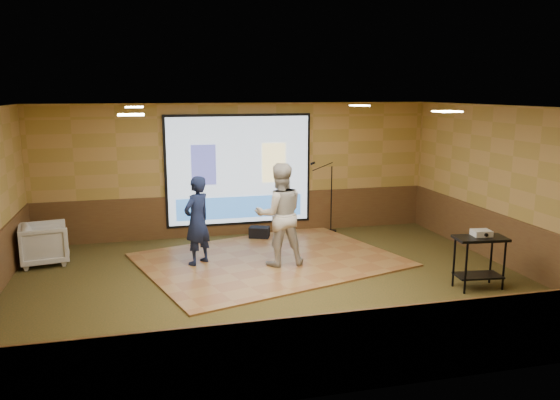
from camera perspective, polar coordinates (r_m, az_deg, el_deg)
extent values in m
plane|color=#2B3217|center=(9.45, -0.55, -8.85)|extent=(9.00, 9.00, 0.00)
cube|color=#B48C4B|center=(12.42, -4.34, 3.16)|extent=(9.00, 0.04, 3.00)
cube|color=#B48C4B|center=(5.80, 7.57, -6.46)|extent=(9.00, 0.04, 3.00)
cube|color=#B48C4B|center=(10.98, 22.93, 1.21)|extent=(0.04, 7.00, 3.00)
cube|color=silver|center=(8.87, -0.59, 9.65)|extent=(9.00, 7.00, 0.04)
cube|color=#512F1B|center=(12.59, -4.25, -1.47)|extent=(9.00, 0.04, 0.95)
cube|color=#512F1B|center=(6.20, 7.25, -15.46)|extent=(9.00, 0.04, 0.95)
cube|color=#512F1B|center=(11.18, 22.44, -3.97)|extent=(0.04, 7.00, 0.95)
cube|color=black|center=(12.37, -4.30, 3.13)|extent=(3.32, 0.03, 2.52)
cube|color=silver|center=(12.34, -4.27, 3.11)|extent=(3.20, 0.02, 2.40)
cube|color=#424691|center=(12.20, -7.98, 3.65)|extent=(0.55, 0.01, 0.90)
cube|color=#FFEB93|center=(12.47, -0.64, 3.92)|extent=(0.55, 0.01, 0.90)
cube|color=#3575CA|center=(12.48, -4.21, -0.76)|extent=(2.88, 0.01, 0.50)
cube|color=beige|center=(10.43, -14.99, 9.36)|extent=(0.32, 0.32, 0.02)
cube|color=beige|center=(11.26, 8.33, 9.74)|extent=(0.32, 0.32, 0.02)
cube|color=beige|center=(7.13, -15.30, 8.60)|extent=(0.32, 0.32, 0.02)
cube|color=beige|center=(8.31, 17.06, 8.84)|extent=(0.32, 0.32, 0.02)
cube|color=olive|center=(10.73, -1.13, -6.26)|extent=(5.51, 4.75, 0.03)
imported|color=#141E41|center=(10.34, -8.65, -2.14)|extent=(0.73, 0.71, 1.68)
imported|color=beige|center=(10.16, -0.04, -1.52)|extent=(0.95, 0.74, 1.93)
cylinder|color=black|center=(9.42, 18.85, -6.84)|extent=(0.04, 0.04, 0.84)
cylinder|color=black|center=(9.81, 22.37, -6.36)|extent=(0.04, 0.04, 0.84)
cylinder|color=black|center=(9.70, 17.72, -6.23)|extent=(0.04, 0.04, 0.84)
cylinder|color=black|center=(10.09, 21.18, -5.80)|extent=(0.04, 0.04, 0.84)
cube|color=black|center=(9.63, 20.24, -3.78)|extent=(0.84, 0.44, 0.04)
cube|color=black|center=(9.81, 19.98, -7.41)|extent=(0.76, 0.40, 0.03)
cube|color=silver|center=(9.70, 20.30, -3.24)|extent=(0.33, 0.28, 0.10)
cylinder|color=black|center=(12.97, 5.32, -3.22)|extent=(0.27, 0.27, 0.02)
cylinder|color=black|center=(12.80, 5.38, 0.10)|extent=(0.02, 0.02, 1.55)
cylinder|color=black|center=(12.60, 4.47, 3.50)|extent=(0.49, 0.02, 0.19)
cylinder|color=black|center=(12.52, 3.44, 3.85)|extent=(0.11, 0.05, 0.08)
imported|color=gray|center=(11.38, -23.41, -4.22)|extent=(1.00, 0.98, 0.79)
cube|color=black|center=(12.24, -2.17, -3.45)|extent=(0.51, 0.43, 0.27)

